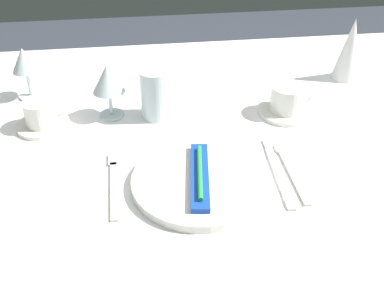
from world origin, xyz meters
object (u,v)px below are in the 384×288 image
object	(u,v)px
fork_outer	(114,182)
drink_tumbler	(156,97)
coffee_cup_left	(41,113)
napkin_folded	(350,49)
spoon_soup	(287,165)
wine_glass_centre	(108,81)
wine_glass_left	(25,63)
dinner_knife	(278,173)
coffee_cup_right	(288,98)
dinner_plate	(200,182)
toothbrush_package	(200,175)

from	to	relation	value
fork_outer	drink_tumbler	bearing A→B (deg)	67.55
coffee_cup_left	napkin_folded	xyz separation A→B (m)	(0.83, 0.16, 0.05)
spoon_soup	coffee_cup_left	world-z (taller)	coffee_cup_left
wine_glass_centre	wine_glass_left	xyz separation A→B (m)	(-0.22, 0.13, 0.00)
dinner_knife	drink_tumbler	bearing A→B (deg)	131.31
wine_glass_centre	napkin_folded	distance (m)	0.68
coffee_cup_right	fork_outer	bearing A→B (deg)	-152.52
dinner_plate	coffee_cup_left	xyz separation A→B (m)	(-0.35, 0.27, 0.03)
coffee_cup_right	drink_tumbler	world-z (taller)	drink_tumbler
toothbrush_package	drink_tumbler	distance (m)	0.29
fork_outer	napkin_folded	xyz separation A→B (m)	(0.66, 0.40, 0.09)
coffee_cup_right	napkin_folded	distance (m)	0.29
dinner_knife	drink_tumbler	size ratio (longest dim) A/B	1.91
dinner_plate	spoon_soup	distance (m)	0.20
toothbrush_package	wine_glass_left	xyz separation A→B (m)	(-0.40, 0.43, 0.07)
toothbrush_package	fork_outer	size ratio (longest dim) A/B	1.00
wine_glass_centre	dinner_plate	bearing A→B (deg)	-58.91
coffee_cup_right	napkin_folded	bearing A→B (deg)	37.10
dinner_plate	napkin_folded	xyz separation A→B (m)	(0.49, 0.43, 0.08)
spoon_soup	drink_tumbler	bearing A→B (deg)	137.50
dinner_plate	coffee_cup_left	size ratio (longest dim) A/B	2.83
spoon_soup	wine_glass_left	xyz separation A→B (m)	(-0.60, 0.39, 0.10)
drink_tumbler	napkin_folded	size ratio (longest dim) A/B	0.70
coffee_cup_left	wine_glass_centre	world-z (taller)	wine_glass_centre
fork_outer	coffee_cup_left	world-z (taller)	coffee_cup_left
fork_outer	dinner_knife	distance (m)	0.34
coffee_cup_right	wine_glass_left	world-z (taller)	wine_glass_left
fork_outer	wine_glass_centre	distance (m)	0.29
toothbrush_package	fork_outer	bearing A→B (deg)	170.10
coffee_cup_right	napkin_folded	size ratio (longest dim) A/B	0.61
dinner_plate	fork_outer	bearing A→B (deg)	170.10
dinner_plate	toothbrush_package	bearing A→B (deg)	0.00
wine_glass_centre	spoon_soup	bearing A→B (deg)	-34.47
coffee_cup_left	coffee_cup_right	size ratio (longest dim) A/B	0.90
dinner_plate	fork_outer	size ratio (longest dim) A/B	1.31
wine_glass_left	napkin_folded	distance (m)	0.89
toothbrush_package	napkin_folded	distance (m)	0.65
dinner_knife	dinner_plate	bearing A→B (deg)	-175.29
wine_glass_centre	napkin_folded	world-z (taller)	napkin_folded
fork_outer	spoon_soup	distance (m)	0.37
wine_glass_left	napkin_folded	size ratio (longest dim) A/B	0.79
dinner_plate	coffee_cup_right	size ratio (longest dim) A/B	2.54
dinner_plate	drink_tumbler	world-z (taller)	drink_tumbler
coffee_cup_right	spoon_soup	bearing A→B (deg)	-106.47
toothbrush_package	wine_glass_left	world-z (taller)	wine_glass_left
dinner_plate	drink_tumbler	distance (m)	0.30
dinner_knife	spoon_soup	distance (m)	0.04
toothbrush_package	drink_tumbler	xyz separation A→B (m)	(-0.07, 0.29, 0.03)
napkin_folded	dinner_plate	bearing A→B (deg)	-138.72
coffee_cup_right	napkin_folded	world-z (taller)	napkin_folded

